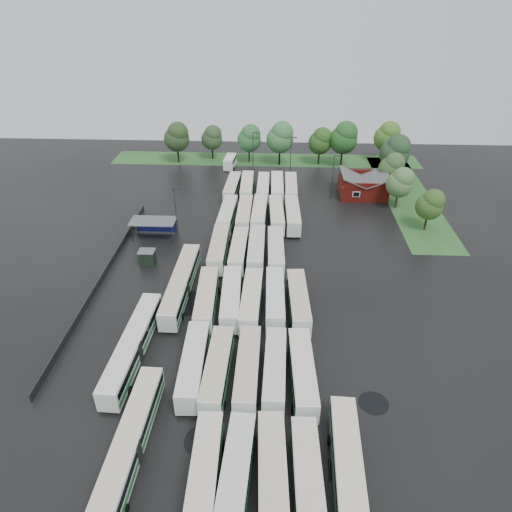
{
  "coord_description": "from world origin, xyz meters",
  "views": [
    {
      "loc": [
        4.96,
        -51.12,
        41.35
      ],
      "look_at": [
        2.0,
        12.0,
        2.5
      ],
      "focal_mm": 32.0,
      "sensor_mm": 36.0,
      "label": 1
    }
  ],
  "objects_px": {
    "artic_bus_west_a": "(130,443)",
    "minibus": "(230,162)",
    "brick_building": "(363,188)",
    "artic_bus_east": "(349,488)"
  },
  "relations": [
    {
      "from": "brick_building",
      "to": "artic_bus_west_a",
      "type": "xyz_separation_m",
      "value": [
        -32.91,
        -65.74,
        -0.02
      ]
    },
    {
      "from": "brick_building",
      "to": "artic_bus_east",
      "type": "bearing_deg",
      "value": -99.59
    },
    {
      "from": "artic_bus_east",
      "to": "minibus",
      "type": "xyz_separation_m",
      "value": [
        -19.01,
        85.26,
        -0.35
      ]
    },
    {
      "from": "artic_bus_west_a",
      "to": "minibus",
      "type": "relative_size",
      "value": 2.73
    },
    {
      "from": "artic_bus_east",
      "to": "artic_bus_west_a",
      "type": "bearing_deg",
      "value": 172.3
    },
    {
      "from": "artic_bus_west_a",
      "to": "minibus",
      "type": "distance_m",
      "value": 81.58
    },
    {
      "from": "brick_building",
      "to": "artic_bus_west_a",
      "type": "distance_m",
      "value": 73.51
    },
    {
      "from": "artic_bus_west_a",
      "to": "artic_bus_east",
      "type": "xyz_separation_m",
      "value": [
        21.17,
        -3.7,
        0.06
      ]
    },
    {
      "from": "artic_bus_west_a",
      "to": "minibus",
      "type": "bearing_deg",
      "value": 89.75
    },
    {
      "from": "brick_building",
      "to": "artic_bus_east",
      "type": "height_order",
      "value": "brick_building"
    }
  ]
}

